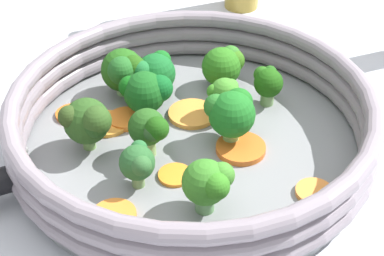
{
  "coord_description": "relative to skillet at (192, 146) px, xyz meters",
  "views": [
    {
      "loc": [
        -0.42,
        0.2,
        0.39
      ],
      "look_at": [
        0.0,
        0.0,
        0.03
      ],
      "focal_mm": 60.0,
      "sensor_mm": 36.0,
      "label": 1
    }
  ],
  "objects": [
    {
      "name": "ground_plane",
      "position": [
        0.0,
        0.0,
        -0.01
      ],
      "size": [
        4.0,
        4.0,
        0.0
      ],
      "primitive_type": "plane",
      "color": "#B3B7BF"
    },
    {
      "name": "skillet",
      "position": [
        0.0,
        0.0,
        0.0
      ],
      "size": [
        0.32,
        0.32,
        0.01
      ],
      "primitive_type": "cylinder",
      "color": "gray",
      "rests_on": "ground_plane"
    },
    {
      "name": "skillet_rim_wall",
      "position": [
        0.0,
        0.0,
        0.03
      ],
      "size": [
        0.34,
        0.34,
        0.05
      ],
      "color": "gray",
      "rests_on": "skillet"
    },
    {
      "name": "skillet_rivet_left",
      "position": [
        0.05,
        0.15,
        0.01
      ],
      "size": [
        0.01,
        0.01,
        0.01
      ],
      "primitive_type": "sphere",
      "color": "gray",
      "rests_on": "skillet"
    },
    {
      "name": "skillet_rivet_right",
      "position": [
        -0.04,
        0.15,
        0.01
      ],
      "size": [
        0.01,
        0.01,
        0.01
      ],
      "primitive_type": "sphere",
      "color": "gray",
      "rests_on": "skillet"
    },
    {
      "name": "carrot_slice_0",
      "position": [
        -0.11,
        -0.06,
        0.01
      ],
      "size": [
        0.04,
        0.04,
        0.0
      ],
      "primitive_type": "cylinder",
      "rotation": [
        0.0,
        0.0,
        0.17
      ],
      "color": "orange",
      "rests_on": "skillet"
    },
    {
      "name": "carrot_slice_1",
      "position": [
        0.04,
        -0.02,
        0.01
      ],
      "size": [
        0.07,
        0.07,
        0.0
      ],
      "primitive_type": "cylinder",
      "rotation": [
        0.0,
        0.0,
        5.66
      ],
      "color": "orange",
      "rests_on": "skillet"
    },
    {
      "name": "carrot_slice_2",
      "position": [
        -0.03,
        -0.03,
        0.01
      ],
      "size": [
        0.05,
        0.05,
        0.01
      ],
      "primitive_type": "cylinder",
      "rotation": [
        0.0,
        0.0,
        3.29
      ],
      "color": "orange",
      "rests_on": "skillet"
    },
    {
      "name": "carrot_slice_3",
      "position": [
        -0.04,
        0.03,
        0.01
      ],
      "size": [
        0.04,
        0.04,
        0.0
      ],
      "primitive_type": "cylinder",
      "rotation": [
        0.0,
        0.0,
        2.06
      ],
      "color": "orange",
      "rests_on": "skillet"
    },
    {
      "name": "carrot_slice_4",
      "position": [
        0.06,
        0.04,
        0.01
      ],
      "size": [
        0.05,
        0.05,
        0.01
      ],
      "primitive_type": "cylinder",
      "rotation": [
        0.0,
        0.0,
        2.14
      ],
      "color": "orange",
      "rests_on": "skillet"
    },
    {
      "name": "carrot_slice_5",
      "position": [
        0.06,
        0.06,
        0.01
      ],
      "size": [
        0.04,
        0.04,
        0.0
      ],
      "primitive_type": "cylinder",
      "rotation": [
        0.0,
        0.0,
        4.78
      ],
      "color": "#F99934",
      "rests_on": "skillet"
    },
    {
      "name": "carrot_slice_6",
      "position": [
        0.09,
        0.09,
        0.01
      ],
      "size": [
        0.05,
        0.05,
        0.0
      ],
      "primitive_type": "cylinder",
      "rotation": [
        0.0,
        0.0,
        0.89
      ],
      "color": "orange",
      "rests_on": "skillet"
    },
    {
      "name": "carrot_slice_7",
      "position": [
        -0.06,
        0.1,
        0.01
      ],
      "size": [
        0.04,
        0.04,
        0.01
      ],
      "primitive_type": "cylinder",
      "rotation": [
        0.0,
        0.0,
        6.13
      ],
      "color": "orange",
      "rests_on": "skillet"
    },
    {
      "name": "broccoli_floret_0",
      "position": [
        -0.04,
        0.07,
        0.03
      ],
      "size": [
        0.04,
        0.03,
        0.04
      ],
      "color": "#68894D",
      "rests_on": "skillet"
    },
    {
      "name": "broccoli_floret_1",
      "position": [
        0.1,
        0.03,
        0.04
      ],
      "size": [
        0.05,
        0.04,
        0.05
      ],
      "color": "#83B56D",
      "rests_on": "skillet"
    },
    {
      "name": "broccoli_floret_2",
      "position": [
        -0.02,
        -0.03,
        0.04
      ],
      "size": [
        0.04,
        0.05,
        0.05
      ],
      "color": "#81B165",
      "rests_on": "skillet"
    },
    {
      "name": "broccoli_floret_3",
      "position": [
        -0.09,
        0.03,
        0.04
      ],
      "size": [
        0.04,
        0.04,
        0.05
      ],
      "color": "#5C9156",
      "rests_on": "skillet"
    },
    {
      "name": "broccoli_floret_4",
      "position": [
        -0.01,
        0.04,
        0.04
      ],
      "size": [
        0.04,
        0.03,
        0.05
      ],
      "color": "#8AAB5C",
      "rests_on": "skillet"
    },
    {
      "name": "broccoli_floret_5",
      "position": [
        0.07,
        -0.07,
        0.03
      ],
      "size": [
        0.04,
        0.05,
        0.04
      ],
      "color": "#63984D",
      "rests_on": "skillet"
    },
    {
      "name": "broccoli_floret_6",
      "position": [
        0.02,
        -0.04,
        0.03
      ],
      "size": [
        0.03,
        0.03,
        0.04
      ],
      "color": "#82AD6A",
      "rests_on": "skillet"
    },
    {
      "name": "broccoli_floret_7",
      "position": [
        0.08,
        0.0,
        0.03
      ],
      "size": [
        0.04,
        0.05,
        0.05
      ],
      "color": "#86B16B",
      "rests_on": "skillet"
    },
    {
      "name": "broccoli_floret_8",
      "position": [
        0.05,
        0.02,
        0.04
      ],
      "size": [
        0.04,
        0.05,
        0.05
      ],
      "color": "#619142",
      "rests_on": "skillet"
    },
    {
      "name": "broccoli_floret_9",
      "position": [
        0.02,
        -0.09,
        0.03
      ],
      "size": [
        0.03,
        0.03,
        0.04
      ],
      "color": "#729A5D",
      "rests_on": "skillet"
    },
    {
      "name": "broccoli_floret_10",
      "position": [
        0.03,
        0.09,
        0.04
      ],
      "size": [
        0.05,
        0.05,
        0.05
      ],
      "color": "#659146",
      "rests_on": "skillet"
    },
    {
      "name": "mushroom_piece_0",
      "position": [
        0.04,
        -0.06,
        0.01
      ],
      "size": [
        0.02,
        0.02,
        0.01
      ],
      "primitive_type": "ellipsoid",
      "rotation": [
        0.0,
        0.0,
        3.04
      ],
      "color": "olive",
      "rests_on": "skillet"
    }
  ]
}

